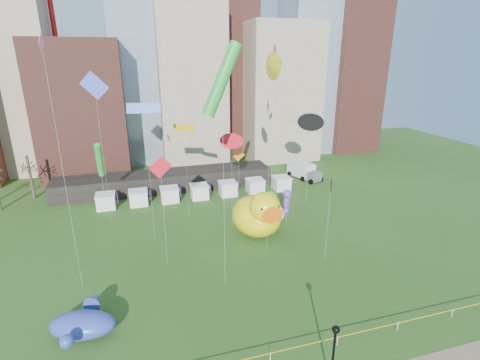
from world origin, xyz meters
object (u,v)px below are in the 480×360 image
object	(u,v)px
big_duck	(258,214)
whale_inflatable	(83,323)
lamppost	(334,349)
box_truck	(303,170)
seahorse_purple	(287,200)
small_duck	(274,213)
seahorse_green	(271,203)

from	to	relation	value
big_duck	whale_inflatable	xyz separation A→B (m)	(-20.51, -12.95, -1.99)
lamppost	box_truck	bearing A→B (deg)	66.50
lamppost	box_truck	size ratio (longest dim) A/B	0.69
big_duck	lamppost	xyz separation A→B (m)	(-2.57, -23.61, 0.13)
seahorse_purple	big_duck	bearing A→B (deg)	-150.43
small_duck	seahorse_purple	xyz separation A→B (m)	(1.49, -0.86, 2.21)
small_duck	whale_inflatable	bearing A→B (deg)	-136.11
big_duck	seahorse_purple	bearing A→B (deg)	18.67
small_duck	lamppost	world-z (taller)	lamppost
big_duck	seahorse_purple	distance (m)	5.61
big_duck	seahorse_green	size ratio (longest dim) A/B	1.53
small_duck	whale_inflatable	xyz separation A→B (m)	(-24.11, -16.11, -0.35)
seahorse_purple	whale_inflatable	distance (m)	29.90
seahorse_purple	lamppost	world-z (taller)	lamppost
small_duck	seahorse_green	xyz separation A→B (m)	(-1.60, -2.72, 2.83)
seahorse_green	seahorse_purple	distance (m)	3.66
seahorse_green	small_duck	bearing A→B (deg)	57.12
whale_inflatable	box_truck	size ratio (longest dim) A/B	0.94
small_duck	seahorse_purple	world-z (taller)	seahorse_purple
seahorse_purple	lamppost	bearing A→B (deg)	-101.19
seahorse_green	lamppost	bearing A→B (deg)	-103.25
small_duck	whale_inflatable	world-z (taller)	small_duck
small_duck	lamppost	bearing A→B (deg)	-92.84
whale_inflatable	box_truck	distance (m)	49.77
whale_inflatable	lamppost	world-z (taller)	lamppost
seahorse_purple	box_truck	xyz separation A→B (m)	(11.43, 18.00, -2.12)
big_duck	small_duck	xyz separation A→B (m)	(3.60, 3.16, -1.65)
small_duck	seahorse_green	distance (m)	4.24
big_duck	lamppost	bearing A→B (deg)	-101.84
lamppost	box_truck	xyz separation A→B (m)	(19.09, 43.90, -1.69)
small_duck	box_truck	bearing A→B (deg)	63.13
seahorse_purple	lamppost	size ratio (longest dim) A/B	0.97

